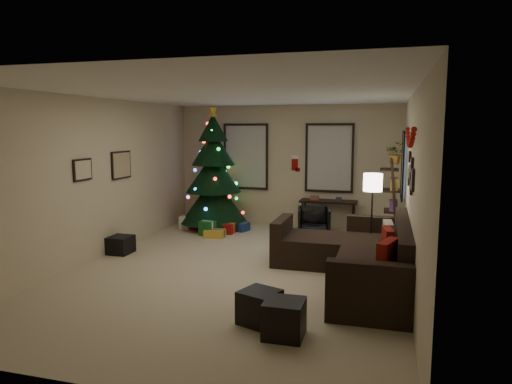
# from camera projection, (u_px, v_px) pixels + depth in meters

# --- Properties ---
(floor) EXTENTS (7.00, 7.00, 0.00)m
(floor) POSITION_uv_depth(u_px,v_px,m) (239.00, 270.00, 7.25)
(floor) COLOR #C0B191
(floor) RESTS_ON ground
(ceiling) EXTENTS (7.00, 7.00, 0.00)m
(ceiling) POSITION_uv_depth(u_px,v_px,m) (239.00, 94.00, 6.88)
(ceiling) COLOR white
(ceiling) RESTS_ON floor
(wall_back) EXTENTS (5.00, 0.00, 5.00)m
(wall_back) POSITION_uv_depth(u_px,v_px,m) (287.00, 166.00, 10.40)
(wall_back) COLOR beige
(wall_back) RESTS_ON floor
(wall_front) EXTENTS (5.00, 0.00, 5.00)m
(wall_front) POSITION_uv_depth(u_px,v_px,m) (106.00, 234.00, 3.73)
(wall_front) COLOR beige
(wall_front) RESTS_ON floor
(wall_left) EXTENTS (0.00, 7.00, 7.00)m
(wall_left) POSITION_uv_depth(u_px,v_px,m) (97.00, 179.00, 7.74)
(wall_left) COLOR beige
(wall_left) RESTS_ON floor
(wall_right) EXTENTS (0.00, 7.00, 7.00)m
(wall_right) POSITION_uv_depth(u_px,v_px,m) (411.00, 190.00, 6.39)
(wall_right) COLOR beige
(wall_right) RESTS_ON floor
(window_back_left) EXTENTS (1.05, 0.06, 1.50)m
(window_back_left) POSITION_uv_depth(u_px,v_px,m) (246.00, 157.00, 10.60)
(window_back_left) COLOR #728CB2
(window_back_left) RESTS_ON wall_back
(window_back_right) EXTENTS (1.05, 0.06, 1.50)m
(window_back_right) POSITION_uv_depth(u_px,v_px,m) (329.00, 158.00, 10.09)
(window_back_right) COLOR #728CB2
(window_back_right) RESTS_ON wall_back
(window_right_wall) EXTENTS (0.06, 0.90, 1.30)m
(window_right_wall) POSITION_uv_depth(u_px,v_px,m) (404.00, 165.00, 8.81)
(window_right_wall) COLOR #728CB2
(window_right_wall) RESTS_ON wall_right
(christmas_tree) EXTENTS (1.46, 1.46, 2.72)m
(christmas_tree) POSITION_uv_depth(u_px,v_px,m) (214.00, 177.00, 10.14)
(christmas_tree) COLOR black
(christmas_tree) RESTS_ON floor
(presents) EXTENTS (1.50, 1.00, 0.30)m
(presents) POSITION_uv_depth(u_px,v_px,m) (214.00, 228.00, 9.77)
(presents) COLOR gold
(presents) RESTS_ON floor
(sofa) EXTENTS (2.08, 3.01, 0.92)m
(sofa) POSITION_uv_depth(u_px,v_px,m) (358.00, 259.00, 6.77)
(sofa) COLOR black
(sofa) RESTS_ON floor
(pillow_red_a) EXTENTS (0.27, 0.48, 0.46)m
(pillow_red_a) POSITION_uv_depth(u_px,v_px,m) (388.00, 260.00, 5.52)
(pillow_red_a) COLOR maroon
(pillow_red_a) RESTS_ON sofa
(pillow_red_b) EXTENTS (0.18, 0.43, 0.41)m
(pillow_red_b) POSITION_uv_depth(u_px,v_px,m) (388.00, 243.00, 6.29)
(pillow_red_b) COLOR maroon
(pillow_red_b) RESTS_ON sofa
(pillow_cream) EXTENTS (0.15, 0.45, 0.44)m
(pillow_cream) POSITION_uv_depth(u_px,v_px,m) (388.00, 237.00, 6.72)
(pillow_cream) COLOR beige
(pillow_cream) RESTS_ON sofa
(ottoman_near) EXTENTS (0.51, 0.51, 0.38)m
(ottoman_near) POSITION_uv_depth(u_px,v_px,m) (260.00, 307.00, 5.24)
(ottoman_near) COLOR black
(ottoman_near) RESTS_ON floor
(ottoman_far) EXTENTS (0.42, 0.42, 0.39)m
(ottoman_far) POSITION_uv_depth(u_px,v_px,m) (284.00, 319.00, 4.90)
(ottoman_far) COLOR black
(ottoman_far) RESTS_ON floor
(desk) EXTENTS (1.21, 0.43, 0.65)m
(desk) POSITION_uv_depth(u_px,v_px,m) (328.00, 204.00, 9.98)
(desk) COLOR black
(desk) RESTS_ON floor
(desk_chair) EXTENTS (0.68, 0.65, 0.61)m
(desk_chair) POSITION_uv_depth(u_px,v_px,m) (314.00, 222.00, 9.45)
(desk_chair) COLOR black
(desk_chair) RESTS_ON floor
(bookshelf) EXTENTS (0.30, 0.50, 1.69)m
(bookshelf) POSITION_uv_depth(u_px,v_px,m) (393.00, 205.00, 8.41)
(bookshelf) COLOR black
(bookshelf) RESTS_ON floor
(potted_plant) EXTENTS (0.51, 0.46, 0.51)m
(potted_plant) POSITION_uv_depth(u_px,v_px,m) (396.00, 150.00, 8.13)
(potted_plant) COLOR #4C4C4C
(potted_plant) RESTS_ON bookshelf
(floor_lamp) EXTENTS (0.31, 0.31, 1.46)m
(floor_lamp) POSITION_uv_depth(u_px,v_px,m) (373.00, 188.00, 7.61)
(floor_lamp) COLOR black
(floor_lamp) RESTS_ON floor
(art_map) EXTENTS (0.04, 0.60, 0.50)m
(art_map) POSITION_uv_depth(u_px,v_px,m) (121.00, 165.00, 8.41)
(art_map) COLOR black
(art_map) RESTS_ON wall_left
(art_abstract) EXTENTS (0.04, 0.45, 0.35)m
(art_abstract) POSITION_uv_depth(u_px,v_px,m) (82.00, 170.00, 7.34)
(art_abstract) COLOR black
(art_abstract) RESTS_ON wall_left
(gallery) EXTENTS (0.03, 1.25, 0.54)m
(gallery) POSITION_uv_depth(u_px,v_px,m) (411.00, 174.00, 6.30)
(gallery) COLOR black
(gallery) RESTS_ON wall_right
(garland) EXTENTS (0.08, 1.90, 0.30)m
(garland) POSITION_uv_depth(u_px,v_px,m) (410.00, 137.00, 6.31)
(garland) COLOR #A5140C
(garland) RESTS_ON wall_right
(stocking_left) EXTENTS (0.20, 0.05, 0.36)m
(stocking_left) POSITION_uv_depth(u_px,v_px,m) (282.00, 157.00, 10.51)
(stocking_left) COLOR #990F0C
(stocking_left) RESTS_ON wall_back
(stocking_right) EXTENTS (0.20, 0.05, 0.36)m
(stocking_right) POSITION_uv_depth(u_px,v_px,m) (295.00, 163.00, 10.35)
(stocking_right) COLOR #990F0C
(stocking_right) RESTS_ON wall_back
(storage_bin) EXTENTS (0.61, 0.41, 0.31)m
(storage_bin) POSITION_uv_depth(u_px,v_px,m) (115.00, 244.00, 8.21)
(storage_bin) COLOR black
(storage_bin) RESTS_ON floor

